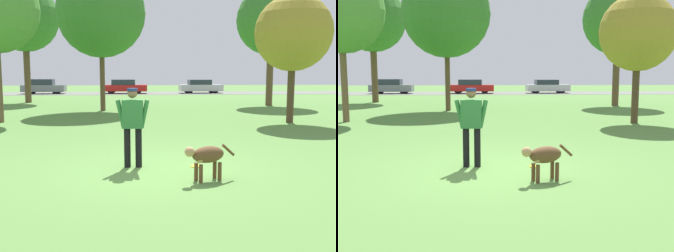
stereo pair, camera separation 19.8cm
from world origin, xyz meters
TOP-DOWN VIEW (x-y plane):
  - ground_plane at (0.00, 0.00)m, footprint 120.00×120.00m
  - far_road_strip at (0.00, 31.17)m, footprint 120.00×6.00m
  - person at (-0.40, 0.19)m, footprint 0.67×0.25m
  - dog at (0.87, -0.94)m, footprint 0.99×0.50m
  - frisbee at (0.86, 0.12)m, footprint 0.22×0.22m
  - tree_far_right at (7.77, 15.39)m, footprint 4.08×4.08m
  - tree_mid_center at (-1.91, 12.72)m, footprint 4.43×4.43m
  - tree_far_left at (-7.26, 19.13)m, footprint 4.34×4.34m
  - tree_near_right at (5.65, 7.03)m, footprint 2.87×2.87m
  - parked_car_grey at (-8.86, 31.08)m, footprint 4.03×1.70m
  - parked_car_red at (-1.14, 30.96)m, footprint 4.37×1.98m
  - parked_car_silver at (6.35, 31.19)m, footprint 4.28×1.97m

SIDE VIEW (x-z plane):
  - ground_plane at x=0.00m, z-range 0.00..0.00m
  - far_road_strip at x=0.00m, z-range 0.00..0.01m
  - frisbee at x=0.86m, z-range 0.00..0.02m
  - dog at x=0.87m, z-range 0.12..0.75m
  - parked_car_silver at x=6.35m, z-range -0.01..1.32m
  - parked_car_red at x=-1.14m, z-range 0.00..1.35m
  - parked_car_grey at x=-8.86m, z-range -0.02..1.37m
  - person at x=-0.40m, z-range 0.14..1.72m
  - tree_near_right at x=5.65m, z-range 0.97..5.80m
  - tree_mid_center at x=-1.91m, z-range 1.33..8.44m
  - tree_far_right at x=7.77m, z-range 1.46..8.52m
  - tree_far_left at x=-7.26m, z-range 1.62..9.27m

